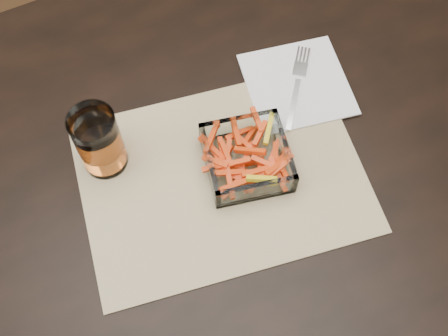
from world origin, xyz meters
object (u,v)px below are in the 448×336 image
(tumbler, at_px, (99,143))
(fork, at_px, (297,84))
(glass_bowl, at_px, (247,159))
(dining_table, at_px, (222,173))

(tumbler, relative_size, fork, 0.85)
(glass_bowl, xyz_separation_m, tumbler, (-0.20, 0.11, 0.04))
(tumbler, bearing_deg, dining_table, -19.81)
(glass_bowl, bearing_deg, tumbler, 151.54)
(dining_table, bearing_deg, glass_bowl, -63.38)
(dining_table, relative_size, glass_bowl, 10.28)
(dining_table, relative_size, fork, 10.78)
(dining_table, distance_m, tumbler, 0.24)
(tumbler, xyz_separation_m, fork, (0.35, -0.01, -0.05))
(dining_table, height_order, fork, fork)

